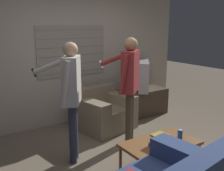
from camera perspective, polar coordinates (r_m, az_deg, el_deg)
name	(u,v)px	position (r m, az deg, el deg)	size (l,w,h in m)	color
ground_plane	(132,165)	(3.76, 4.30, -16.84)	(16.00, 16.00, 0.00)	#7F705B
wall_back	(68,57)	(5.05, -9.66, 6.17)	(5.20, 0.08, 2.55)	beige
armchair_beige	(104,112)	(4.85, -1.84, -5.73)	(1.06, 0.98, 0.74)	gray
coffee_table	(160,145)	(3.56, 10.51, -12.61)	(1.00, 0.59, 0.38)	brown
tv_stand	(143,102)	(5.63, 6.71, -3.51)	(1.00, 0.51, 0.54)	#4C3D2D
tv	(143,75)	(5.49, 6.84, 2.21)	(0.68, 0.76, 0.60)	#B2B2B7
person_left_standing	(71,88)	(3.52, -8.94, -0.64)	(0.57, 0.76, 1.66)	#33384C
person_right_standing	(130,78)	(4.07, 3.84, 1.72)	(0.51, 0.83, 1.69)	#4C4233
book_stack	(160,140)	(3.45, 10.37, -11.59)	(0.27, 0.23, 0.14)	#75387F
soda_can	(180,134)	(3.68, 14.59, -10.23)	(0.07, 0.07, 0.13)	#194C9E
spare_remote	(167,141)	(3.58, 11.81, -11.64)	(0.07, 0.14, 0.02)	white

